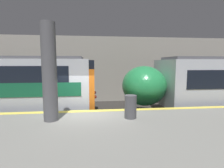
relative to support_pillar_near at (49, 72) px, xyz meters
name	(u,v)px	position (x,y,z in m)	size (l,w,h in m)	color
ground_plane	(87,133)	(1.22, 1.21, -2.74)	(120.00, 120.00, 0.00)	#282623
platform	(85,147)	(1.22, -1.12, -2.21)	(40.00, 4.65, 1.05)	slate
station_rear_barrier	(89,69)	(1.22, 7.80, -0.16)	(50.00, 0.15, 5.16)	#9E998E
support_pillar_near	(49,72)	(0.00, 0.00, 0.00)	(0.50, 0.50, 3.39)	#56565B
trash_bin	(131,107)	(2.84, -0.07, -1.27)	(0.44, 0.44, 0.85)	#4C4C51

